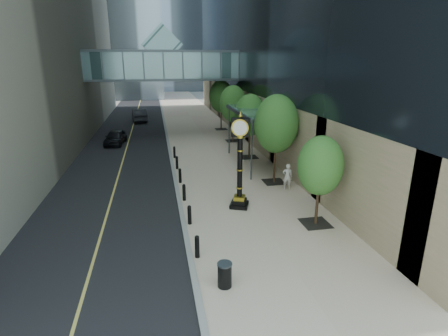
{
  "coord_description": "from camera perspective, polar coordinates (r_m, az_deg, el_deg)",
  "views": [
    {
      "loc": [
        -4.1,
        -11.97,
        8.03
      ],
      "look_at": [
        -0.76,
        5.05,
        2.67
      ],
      "focal_mm": 28.0,
      "sensor_mm": 36.0,
      "label": 1
    }
  ],
  "objects": [
    {
      "name": "street_trees",
      "position": [
        30.59,
        3.62,
        9.23
      ],
      "size": [
        2.88,
        28.52,
        5.92
      ],
      "color": "black",
      "rests_on": "sidewalk"
    },
    {
      "name": "skywalk",
      "position": [
        39.99,
        -9.95,
        16.48
      ],
      "size": [
        17.0,
        4.2,
        5.8
      ],
      "color": "slate",
      "rests_on": "ground"
    },
    {
      "name": "car_far",
      "position": [
        49.51,
        -13.65,
        8.38
      ],
      "size": [
        2.36,
        5.29,
        1.69
      ],
      "primitive_type": "imported",
      "rotation": [
        0.0,
        0.0,
        3.26
      ],
      "color": "black",
      "rests_on": "road"
    },
    {
      "name": "entrance_canopy",
      "position": [
        27.33,
        5.16,
        9.04
      ],
      "size": [
        3.0,
        8.0,
        4.38
      ],
      "color": "#383F44",
      "rests_on": "ground"
    },
    {
      "name": "ground",
      "position": [
        14.99,
        6.82,
        -15.35
      ],
      "size": [
        320.0,
        320.0,
        0.0
      ],
      "primitive_type": "plane",
      "color": "gray",
      "rests_on": "ground"
    },
    {
      "name": "bollard_row",
      "position": [
        22.32,
        -6.88,
        -2.64
      ],
      "size": [
        0.2,
        16.2,
        0.9
      ],
      "color": "black",
      "rests_on": "sidewalk"
    },
    {
      "name": "car_near",
      "position": [
        36.36,
        -17.31,
        4.81
      ],
      "size": [
        2.2,
        4.34,
        1.42
      ],
      "primitive_type": "imported",
      "rotation": [
        0.0,
        0.0,
        -0.13
      ],
      "color": "black",
      "rests_on": "road"
    },
    {
      "name": "road",
      "position": [
        52.67,
        -14.28,
        7.89
      ],
      "size": [
        8.0,
        180.0,
        0.02
      ],
      "primitive_type": "cube",
      "color": "black",
      "rests_on": "ground"
    },
    {
      "name": "trash_bin",
      "position": [
        13.33,
        0.1,
        -17.15
      ],
      "size": [
        0.54,
        0.54,
        0.9
      ],
      "primitive_type": "cylinder",
      "rotation": [
        0.0,
        0.0,
        0.04
      ],
      "color": "black",
      "rests_on": "sidewalk"
    },
    {
      "name": "pedestrian",
      "position": [
        22.73,
        10.3,
        -1.37
      ],
      "size": [
        0.72,
        0.59,
        1.69
      ],
      "primitive_type": "imported",
      "rotation": [
        0.0,
        0.0,
        2.8
      ],
      "color": "beige",
      "rests_on": "sidewalk"
    },
    {
      "name": "street_clock",
      "position": [
        19.21,
        2.6,
        -0.04
      ],
      "size": [
        1.29,
        1.29,
        5.28
      ],
      "rotation": [
        0.0,
        0.0,
        -0.38
      ],
      "color": "black",
      "rests_on": "sidewalk"
    },
    {
      "name": "sidewalk",
      "position": [
        52.83,
        -5.51,
        8.39
      ],
      "size": [
        8.0,
        180.0,
        0.06
      ],
      "primitive_type": "cube",
      "color": "#C1AD94",
      "rests_on": "ground"
    },
    {
      "name": "curb",
      "position": [
        52.59,
        -9.89,
        8.18
      ],
      "size": [
        0.25,
        180.0,
        0.07
      ],
      "primitive_type": "cube",
      "color": "gray",
      "rests_on": "ground"
    }
  ]
}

